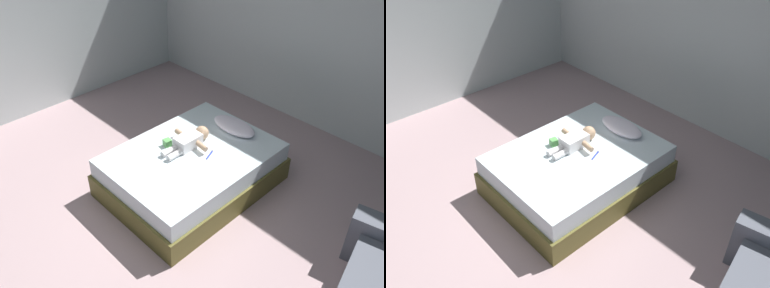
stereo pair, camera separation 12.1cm
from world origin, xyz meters
The scene contains 7 objects.
ground_plane centered at (0.00, 0.00, 0.00)m, with size 8.00×8.00×0.00m, color #B7989B.
wall_behind_bed centered at (0.00, 3.00, 1.41)m, with size 8.00×0.12×2.82m, color silver.
bed centered at (-0.28, 0.93, 0.23)m, with size 1.29×1.75×0.47m.
pillow centered at (-0.24, 1.54, 0.53)m, with size 0.54×0.26×0.12m.
baby centered at (-0.38, 1.00, 0.54)m, with size 0.47×0.60×0.15m.
toothbrush centered at (-0.12, 1.03, 0.48)m, with size 0.07×0.16×0.02m.
toy_block centered at (-0.54, 0.82, 0.51)m, with size 0.09×0.09×0.07m.
Camera 2 is at (2.17, -1.27, 2.95)m, focal length 37.43 mm.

